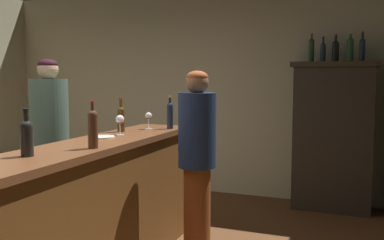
{
  "coord_description": "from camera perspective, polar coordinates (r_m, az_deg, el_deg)",
  "views": [
    {
      "loc": [
        2.32,
        -2.44,
        1.54
      ],
      "look_at": [
        1.26,
        0.29,
        1.26
      ],
      "focal_mm": 39.81,
      "sensor_mm": 36.0,
      "label": 1
    }
  ],
  "objects": [
    {
      "name": "wine_bottle_merlot",
      "position": [
        2.75,
        -21.26,
        -1.98
      ],
      "size": [
        0.08,
        0.08,
        0.29
      ],
      "color": "black",
      "rests_on": "bar_counter"
    },
    {
      "name": "display_bottle_center",
      "position": [
        5.21,
        18.67,
        8.9
      ],
      "size": [
        0.08,
        0.08,
        0.31
      ],
      "color": "black",
      "rests_on": "display_cabinet"
    },
    {
      "name": "wine_bottle_pinot",
      "position": [
        3.81,
        -9.48,
        0.35
      ],
      "size": [
        0.07,
        0.07,
        0.3
      ],
      "color": "#4C3012",
      "rests_on": "bar_counter"
    },
    {
      "name": "wine_glass_mid",
      "position": [
        3.59,
        -9.63,
        -0.07
      ],
      "size": [
        0.07,
        0.07,
        0.17
      ],
      "color": "white",
      "rests_on": "bar_counter"
    },
    {
      "name": "bartender",
      "position": [
        3.45,
        0.69,
        -5.27
      ],
      "size": [
        0.31,
        0.31,
        1.61
      ],
      "rotation": [
        0.0,
        0.0,
        3.15
      ],
      "color": "brown",
      "rests_on": "ground"
    },
    {
      "name": "wine_glass_front",
      "position": [
        4.0,
        -5.84,
        0.41
      ],
      "size": [
        0.07,
        0.07,
        0.16
      ],
      "color": "white",
      "rests_on": "bar_counter"
    },
    {
      "name": "display_bottle_midright",
      "position": [
        5.2,
        20.42,
        9.0
      ],
      "size": [
        0.08,
        0.08,
        0.33
      ],
      "color": "#264C28",
      "rests_on": "display_cabinet"
    },
    {
      "name": "wine_bottle_malbec",
      "position": [
        3.99,
        -2.97,
        0.8
      ],
      "size": [
        0.06,
        0.06,
        0.31
      ],
      "color": "#1F263C",
      "rests_on": "bar_counter"
    },
    {
      "name": "bar_counter",
      "position": [
        3.24,
        -14.31,
        -12.6
      ],
      "size": [
        0.53,
        2.86,
        1.07
      ],
      "color": "brown",
      "rests_on": "ground"
    },
    {
      "name": "patron_near_entrance",
      "position": [
        4.48,
        -18.48,
        -2.29
      ],
      "size": [
        0.37,
        0.37,
        1.74
      ],
      "rotation": [
        0.0,
        0.0,
        -0.89
      ],
      "color": "#2B2A28",
      "rests_on": "ground"
    },
    {
      "name": "display_cabinet",
      "position": [
        5.23,
        18.32,
        -1.75
      ],
      "size": [
        0.96,
        0.44,
        1.74
      ],
      "color": "#2E271F",
      "rests_on": "ground"
    },
    {
      "name": "wine_bottle_riesling",
      "position": [
        2.93,
        -13.15,
        -0.94
      ],
      "size": [
        0.07,
        0.07,
        0.32
      ],
      "color": "#4C2E1B",
      "rests_on": "bar_counter"
    },
    {
      "name": "display_bottle_midleft",
      "position": [
        5.21,
        17.14,
        8.81
      ],
      "size": [
        0.06,
        0.06,
        0.29
      ],
      "color": "#1D2635",
      "rests_on": "display_cabinet"
    },
    {
      "name": "display_bottle_left",
      "position": [
        5.23,
        15.7,
        9.12
      ],
      "size": [
        0.06,
        0.06,
        0.33
      ],
      "color": "#1F3B1C",
      "rests_on": "display_cabinet"
    },
    {
      "name": "wall_back",
      "position": [
        5.97,
        -1.55,
        4.05
      ],
      "size": [
        5.47,
        0.12,
        2.78
      ],
      "primitive_type": "cube",
      "color": "#BCB691",
      "rests_on": "ground"
    },
    {
      "name": "display_bottle_right",
      "position": [
        5.2,
        21.84,
        8.89
      ],
      "size": [
        0.06,
        0.06,
        0.33
      ],
      "color": "#1C2534",
      "rests_on": "display_cabinet"
    },
    {
      "name": "cheese_plate",
      "position": [
        3.46,
        -11.92,
        -2.25
      ],
      "size": [
        0.2,
        0.2,
        0.01
      ],
      "primitive_type": "cylinder",
      "color": "white",
      "rests_on": "bar_counter"
    }
  ]
}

